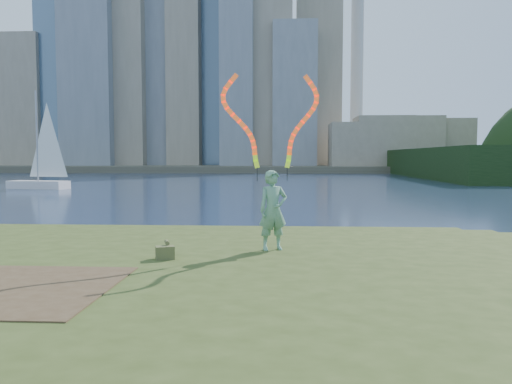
{
  "coord_description": "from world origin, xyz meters",
  "views": [
    {
      "loc": [
        2.04,
        -10.47,
        2.81
      ],
      "look_at": [
        1.39,
        1.0,
        2.01
      ],
      "focal_mm": 35.0,
      "sensor_mm": 36.0,
      "label": 1
    }
  ],
  "objects": [
    {
      "name": "dirt_patch",
      "position": [
        -2.2,
        -3.2,
        0.81
      ],
      "size": [
        3.2,
        3.0,
        0.02
      ],
      "primitive_type": "cube",
      "color": "#47331E",
      "rests_on": "grassy_knoll"
    },
    {
      "name": "sailboat",
      "position": [
        -19.55,
        32.64,
        1.5
      ],
      "size": [
        5.82,
        2.77,
        8.73
      ],
      "rotation": [
        0.0,
        0.0,
        -0.2
      ],
      "color": "silver",
      "rests_on": "ground"
    },
    {
      "name": "canvas_bag",
      "position": [
        -0.31,
        -0.85,
        0.94
      ],
      "size": [
        0.42,
        0.47,
        0.34
      ],
      "rotation": [
        0.0,
        0.0,
        0.33
      ],
      "color": "#4E522B",
      "rests_on": "grassy_knoll"
    },
    {
      "name": "far_shore",
      "position": [
        0.0,
        95.0,
        0.6
      ],
      "size": [
        320.0,
        40.0,
        1.2
      ],
      "primitive_type": "cube",
      "color": "#4C4738",
      "rests_on": "ground"
    },
    {
      "name": "ground",
      "position": [
        0.0,
        0.0,
        0.0
      ],
      "size": [
        320.0,
        320.0,
        0.0
      ],
      "primitive_type": "plane",
      "color": "#1A2843",
      "rests_on": "ground"
    },
    {
      "name": "woman_with_ribbons",
      "position": [
        1.8,
        0.27,
        2.2
      ],
      "size": [
        1.96,
        0.81,
        4.1
      ],
      "rotation": [
        0.0,
        0.0,
        0.37
      ],
      "color": "#0F6636",
      "rests_on": "grassy_knoll"
    },
    {
      "name": "grassy_knoll",
      "position": [
        0.0,
        -2.3,
        0.34
      ],
      "size": [
        20.0,
        18.0,
        0.8
      ],
      "color": "#364518",
      "rests_on": "ground"
    }
  ]
}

